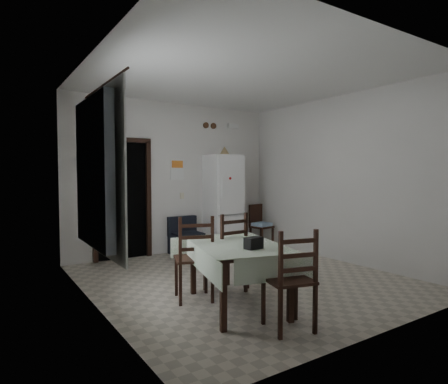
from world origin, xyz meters
TOP-DOWN VIEW (x-y plane):
  - ground at (0.00, 0.00)m, footprint 4.50×4.50m
  - ceiling at (0.00, 0.00)m, footprint 4.20×4.50m
  - wall_back at (0.00, 2.25)m, footprint 4.20×0.02m
  - wall_front at (0.00, -2.25)m, footprint 4.20×0.02m
  - wall_left at (-2.10, 0.00)m, footprint 0.02×4.50m
  - wall_right at (2.10, 0.00)m, footprint 0.02×4.50m
  - doorway at (-1.05, 2.45)m, footprint 1.06×0.52m
  - window_recess at (-2.15, -0.20)m, footprint 0.10×1.20m
  - curtain at (-2.04, -0.20)m, footprint 0.02×1.45m
  - curtain_rod at (-2.03, -0.20)m, footprint 0.02×1.60m
  - calendar at (0.05, 2.24)m, footprint 0.28×0.02m
  - calendar_image at (0.05, 2.23)m, footprint 0.24×0.01m
  - light_switch at (0.15, 2.24)m, footprint 0.08×0.02m
  - vent_left at (0.70, 2.23)m, footprint 0.12×0.03m
  - vent_right at (0.88, 2.23)m, footprint 0.12×0.03m
  - emergency_light at (1.35, 2.21)m, footprint 0.25×0.07m
  - fridge at (0.91, 1.93)m, footprint 0.64×0.64m
  - tan_cone at (0.97, 1.95)m, footprint 0.22×0.22m
  - navy_seat at (0.10, 1.93)m, footprint 0.60×0.58m
  - corner_chair at (1.75, 1.72)m, footprint 0.44×0.44m
  - dining_table at (-0.74, -0.89)m, footprint 1.25×1.60m
  - black_bag at (-0.75, -1.22)m, footprint 0.20×0.13m
  - dining_chair_far_left at (-1.03, -0.39)m, footprint 0.56×0.56m
  - dining_chair_far_right at (-0.53, -0.34)m, footprint 0.47×0.47m
  - dining_chair_near_head at (-0.67, -1.68)m, footprint 0.53×0.53m

SIDE VIEW (x-z plane):
  - ground at x=0.00m, z-range 0.00..0.00m
  - navy_seat at x=0.10m, z-range 0.00..0.71m
  - dining_table at x=-0.74m, z-range 0.00..0.73m
  - corner_chair at x=1.75m, z-range 0.00..0.89m
  - dining_chair_near_head at x=-0.67m, z-range 0.00..1.01m
  - dining_chair_far_right at x=-0.53m, z-range 0.00..1.04m
  - dining_chair_far_left at x=-1.03m, z-range 0.00..1.04m
  - black_bag at x=-0.75m, z-range 0.73..0.86m
  - fridge at x=0.91m, z-range 0.00..1.91m
  - doorway at x=-1.05m, z-range -0.05..2.17m
  - light_switch at x=0.15m, z-range 1.04..1.16m
  - wall_back at x=0.00m, z-range 0.00..2.90m
  - wall_front at x=0.00m, z-range 0.00..2.90m
  - wall_left at x=-2.10m, z-range 0.00..2.90m
  - wall_right at x=2.10m, z-range 0.00..2.90m
  - window_recess at x=-2.15m, z-range 0.75..2.35m
  - curtain at x=-2.04m, z-range 0.62..2.48m
  - calendar at x=0.05m, z-range 1.42..1.82m
  - calendar_image at x=0.05m, z-range 1.65..1.79m
  - tan_cone at x=0.97m, z-range 1.91..2.08m
  - curtain_rod at x=-2.03m, z-range 2.49..2.51m
  - vent_left at x=0.70m, z-range 2.46..2.58m
  - vent_right at x=0.88m, z-range 2.46..2.58m
  - emergency_light at x=1.35m, z-range 2.50..2.59m
  - ceiling at x=0.00m, z-range 2.89..2.91m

